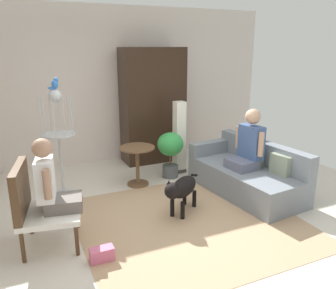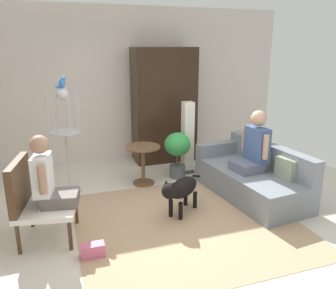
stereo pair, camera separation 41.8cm
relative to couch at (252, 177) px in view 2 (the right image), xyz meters
name	(u,v)px [view 2 (the right image)]	position (x,y,z in m)	size (l,w,h in m)	color
ground_plane	(178,219)	(-1.33, -0.38, -0.28)	(6.81, 6.81, 0.00)	beige
back_wall	(128,85)	(-1.33, 2.44, 1.17)	(6.27, 0.12, 2.90)	silver
area_rug	(187,222)	(-1.25, -0.50, -0.28)	(2.73, 2.57, 0.01)	tan
couch	(252,177)	(0.00, 0.00, 0.00)	(1.06, 1.90, 0.76)	slate
armchair	(34,196)	(-3.04, -0.29, 0.25)	(0.75, 0.80, 0.97)	#4C331E
person_on_couch	(254,146)	(-0.03, -0.03, 0.49)	(0.48, 0.55, 0.88)	slate
person_on_armchair	(48,178)	(-2.86, -0.32, 0.47)	(0.51, 0.49, 0.82)	#645C57
round_end_table	(143,160)	(-1.45, 0.93, 0.13)	(0.56, 0.56, 0.64)	brown
dog	(181,189)	(-1.24, -0.25, 0.08)	(0.73, 0.62, 0.57)	black
bird_cage_stand	(65,133)	(-2.61, 1.01, 0.64)	(0.47, 0.47, 1.59)	silver
parrot	(62,83)	(-2.59, 1.01, 1.39)	(0.17, 0.10, 0.16)	blue
potted_plant	(177,149)	(-0.82, 1.03, 0.23)	(0.44, 0.44, 0.78)	#4C5156
column_lamp	(188,138)	(-0.57, 1.20, 0.35)	(0.20, 0.20, 1.27)	#4C4742
armoire_cabinet	(164,106)	(-0.74, 2.03, 0.80)	(1.17, 0.56, 2.16)	black
handbag	(93,250)	(-2.47, -0.86, -0.21)	(0.25, 0.13, 0.15)	#D8668C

